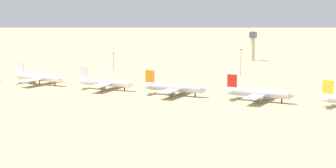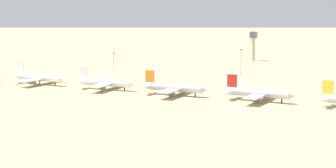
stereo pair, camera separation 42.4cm
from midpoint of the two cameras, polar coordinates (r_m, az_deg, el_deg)
ground at (r=296.13m, az=-5.11°, el=-1.55°), size 4000.00×4000.00×0.00m
ridge_far_west at (r=1413.43m, az=-4.97°, el=8.16°), size 297.26×295.29×90.63m
parked_jet_white_1 at (r=355.23m, az=-12.51°, el=0.63°), size 38.89×32.77×12.84m
parked_jet_white_2 at (r=328.90m, az=-6.13°, el=0.14°), size 37.34×31.34×12.34m
parked_jet_orange_3 at (r=307.61m, az=0.54°, el=-0.36°), size 38.42×32.11×12.73m
parked_jet_red_4 at (r=293.65m, az=8.75°, el=-0.88°), size 38.35×32.25×12.67m
control_tower at (r=482.30m, az=8.35°, el=3.96°), size 5.20×5.20×23.75m
light_pole_west at (r=412.89m, az=-5.28°, el=2.34°), size 1.80×0.50×12.88m
light_pole_mid at (r=389.71m, az=7.17°, el=2.29°), size 1.80×0.50×17.36m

